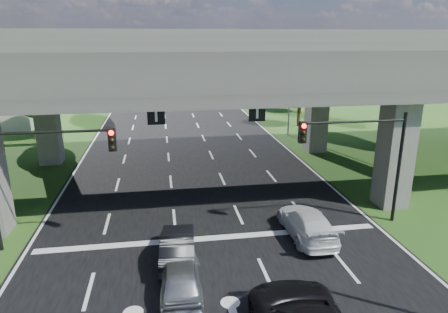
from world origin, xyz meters
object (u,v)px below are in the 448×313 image
object	(u,v)px
streetlight_far	(287,77)
car_white	(307,223)
car_silver	(181,277)
signal_right	(363,149)
streetlight_beyond	(251,66)
car_dark	(178,246)
signal_left	(38,164)

from	to	relation	value
streetlight_far	car_white	world-z (taller)	streetlight_far
car_silver	car_white	distance (m)	7.48
signal_right	car_silver	size ratio (longest dim) A/B	1.49
signal_right	car_white	world-z (taller)	signal_right
streetlight_far	streetlight_beyond	world-z (taller)	same
car_dark	streetlight_beyond	bearing A→B (deg)	-103.56
signal_left	car_dark	size ratio (longest dim) A/B	1.43
signal_left	car_dark	distance (m)	7.30
signal_right	car_white	bearing A→B (deg)	-163.23
signal_right	streetlight_beyond	world-z (taller)	streetlight_beyond
streetlight_beyond	car_white	size ratio (longest dim) A/B	2.07
car_silver	streetlight_far	bearing A→B (deg)	-114.41
car_white	car_dark	bearing A→B (deg)	11.26
signal_left	streetlight_beyond	distance (m)	40.30
car_dark	car_silver	bearing A→B (deg)	93.71
signal_left	streetlight_far	world-z (taller)	streetlight_far
signal_left	car_silver	world-z (taller)	signal_left
signal_left	streetlight_beyond	bearing A→B (deg)	63.57
streetlight_beyond	signal_left	bearing A→B (deg)	-116.43
streetlight_far	streetlight_beyond	size ratio (longest dim) A/B	1.00
streetlight_far	car_dark	bearing A→B (deg)	-118.10
signal_right	signal_left	distance (m)	15.65
signal_left	car_dark	world-z (taller)	signal_left
signal_right	car_silver	distance (m)	11.24
signal_right	streetlight_far	distance (m)	20.25
streetlight_beyond	car_silver	world-z (taller)	streetlight_beyond
signal_left	streetlight_far	size ratio (longest dim) A/B	0.60
car_dark	car_white	distance (m)	6.62
signal_left	car_white	xyz separation A→B (m)	(12.52, -0.94, -3.45)
car_white	signal_right	bearing A→B (deg)	-163.16
streetlight_far	streetlight_beyond	distance (m)	16.00
car_silver	car_white	bearing A→B (deg)	-149.00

